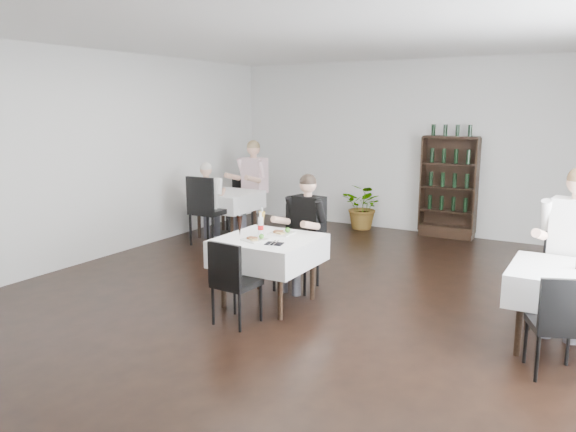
{
  "coord_description": "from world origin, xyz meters",
  "views": [
    {
      "loc": [
        2.93,
        -5.17,
        2.22
      ],
      "look_at": [
        -0.16,
        0.2,
        0.99
      ],
      "focal_mm": 35.0,
      "sensor_mm": 36.0,
      "label": 1
    }
  ],
  "objects_px": {
    "wine_shelf": "(449,188)",
    "potted_tree": "(364,207)",
    "diner_main": "(304,223)",
    "main_table": "(269,250)"
  },
  "relations": [
    {
      "from": "main_table",
      "to": "potted_tree",
      "type": "height_order",
      "value": "potted_tree"
    },
    {
      "from": "main_table",
      "to": "diner_main",
      "type": "bearing_deg",
      "value": 82.67
    },
    {
      "from": "wine_shelf",
      "to": "main_table",
      "type": "xyz_separation_m",
      "value": [
        -0.9,
        -4.31,
        -0.23
      ]
    },
    {
      "from": "main_table",
      "to": "diner_main",
      "type": "distance_m",
      "value": 0.71
    },
    {
      "from": "potted_tree",
      "to": "diner_main",
      "type": "relative_size",
      "value": 0.59
    },
    {
      "from": "wine_shelf",
      "to": "main_table",
      "type": "height_order",
      "value": "wine_shelf"
    },
    {
      "from": "wine_shelf",
      "to": "potted_tree",
      "type": "height_order",
      "value": "wine_shelf"
    },
    {
      "from": "wine_shelf",
      "to": "diner_main",
      "type": "bearing_deg",
      "value": -102.6
    },
    {
      "from": "wine_shelf",
      "to": "potted_tree",
      "type": "bearing_deg",
      "value": -175.56
    },
    {
      "from": "main_table",
      "to": "diner_main",
      "type": "relative_size",
      "value": 0.73
    }
  ]
}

